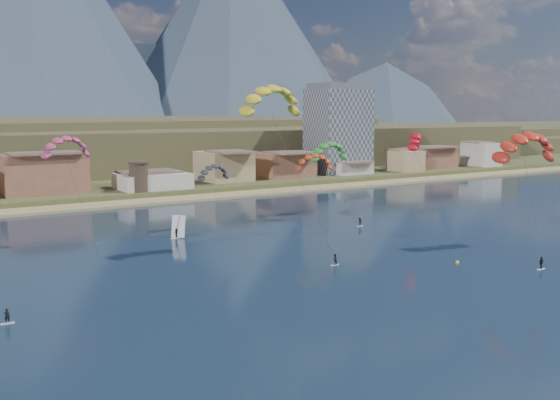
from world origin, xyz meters
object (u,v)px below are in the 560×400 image
Objects in this scene: kitesurfer_yellow at (271,96)px; kitesurfer_orange at (526,142)px; watchtower at (139,176)px; apartment_tower at (338,129)px; windsurfer at (177,231)px; kitesurfer_green at (329,149)px; buoy at (458,262)px.

kitesurfer_yellow is 1.25× the size of kitesurfer_orange.
apartment_tower is at bearing 9.93° from watchtower.
windsurfer is at bearing 107.89° from kitesurfer_yellow.
kitesurfer_green reaches higher than windsurfer.
kitesurfer_yellow reaches higher than kitesurfer_orange.
kitesurfer_orange is (35.84, -98.49, 12.82)m from watchtower.
apartment_tower is 3.72× the size of watchtower.
kitesurfer_yellow is 6.87× the size of windsurfer.
buoy is at bearing -54.82° from windsurfer.
watchtower is (-80.00, -14.00, -11.45)m from apartment_tower.
kitesurfer_yellow is at bearing -139.32° from kitesurfer_green.
windsurfer is (-92.73, -70.57, -16.41)m from apartment_tower.
kitesurfer_yellow is at bearing -132.31° from apartment_tower.
watchtower is 59.06m from kitesurfer_green.
kitesurfer_yellow is at bearing 138.68° from buoy.
buoy is at bearing -174.77° from kitesurfer_orange.
watchtower is at bearing 109.99° from kitesurfer_orange.
kitesurfer_yellow is 49.13× the size of buoy.
buoy is (17.98, -100.13, -6.26)m from watchtower.
watchtower is 105.59m from kitesurfer_orange.
kitesurfer_green reaches higher than watchtower.
windsurfer is 53.32m from buoy.
watchtower is at bearing 86.22° from kitesurfer_yellow.
kitesurfer_orange is 5.49× the size of windsurfer.
kitesurfer_orange is at bearing -24.59° from kitesurfer_yellow.
buoy is at bearing -101.40° from kitesurfer_green.
apartment_tower reaches higher than buoy.
kitesurfer_orange is (41.11, -18.81, -7.91)m from kitesurfer_yellow.
apartment_tower is 131.09m from buoy.
apartment_tower is at bearing 51.35° from kitesurfer_green.
kitesurfer_yellow reaches higher than windsurfer.
windsurfer is at bearing -142.73° from apartment_tower.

